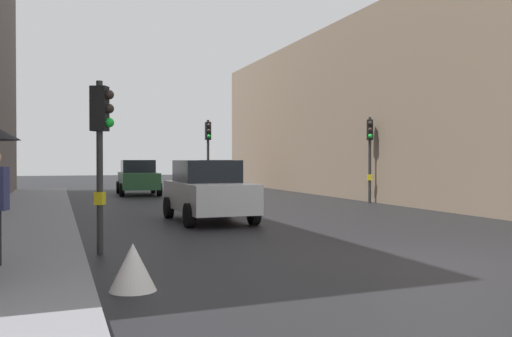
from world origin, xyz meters
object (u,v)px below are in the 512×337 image
object	(u,v)px
traffic_light_near_right	(101,135)
car_white_compact	(208,191)
car_green_estate	(138,177)
car_red_sedan	(214,175)
warning_sign_triangle	(133,267)
traffic_light_mid_street	(370,144)
traffic_light_far_median	(208,144)

from	to	relation	value
traffic_light_near_right	car_white_compact	size ratio (longest dim) A/B	0.77
car_white_compact	car_green_estate	xyz separation A→B (m)	(-0.24, 13.59, 0.00)
car_red_sedan	warning_sign_triangle	world-z (taller)	car_red_sedan
traffic_light_mid_street	traffic_light_near_right	bearing A→B (deg)	-139.04
traffic_light_mid_street	traffic_light_near_right	distance (m)	15.04
car_white_compact	warning_sign_triangle	xyz separation A→B (m)	(-3.18, -8.45, -0.55)
traffic_light_far_median	warning_sign_triangle	size ratio (longest dim) A/B	5.61
traffic_light_far_median	traffic_light_mid_street	xyz separation A→B (m)	(5.41, -5.56, -0.09)
car_green_estate	car_red_sedan	bearing A→B (deg)	38.63
traffic_light_mid_street	warning_sign_triangle	xyz separation A→B (m)	(-11.17, -13.16, -2.10)
traffic_light_mid_street	car_red_sedan	distance (m)	13.39
traffic_light_far_median	warning_sign_triangle	distance (m)	19.71
traffic_light_far_median	car_white_compact	xyz separation A→B (m)	(-2.58, -10.27, -1.64)
traffic_light_near_right	car_red_sedan	size ratio (longest dim) A/B	0.77
car_green_estate	traffic_light_mid_street	bearing A→B (deg)	-47.15
car_green_estate	warning_sign_triangle	distance (m)	22.25
traffic_light_mid_street	car_red_sedan	world-z (taller)	traffic_light_mid_street
car_white_compact	car_green_estate	world-z (taller)	same
traffic_light_mid_street	car_green_estate	world-z (taller)	traffic_light_mid_street
traffic_light_mid_street	warning_sign_triangle	size ratio (longest dim) A/B	5.41
traffic_light_far_median	traffic_light_mid_street	size ratio (longest dim) A/B	1.04
traffic_light_near_right	car_white_compact	xyz separation A→B (m)	(3.36, 5.15, -1.37)
car_red_sedan	warning_sign_triangle	bearing A→B (deg)	-107.00
car_red_sedan	traffic_light_mid_street	bearing A→B (deg)	-76.06
car_red_sedan	warning_sign_triangle	size ratio (longest dim) A/B	6.47
traffic_light_mid_street	car_green_estate	distance (m)	12.22
car_white_compact	car_green_estate	size ratio (longest dim) A/B	0.99
traffic_light_near_right	car_green_estate	xyz separation A→B (m)	(3.12, 18.75, -1.37)
traffic_light_mid_street	car_green_estate	bearing A→B (deg)	132.85
traffic_light_mid_street	traffic_light_near_right	xyz separation A→B (m)	(-11.36, -9.86, -0.18)
car_white_compact	traffic_light_far_median	bearing A→B (deg)	75.87
car_white_compact	car_red_sedan	size ratio (longest dim) A/B	1.01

